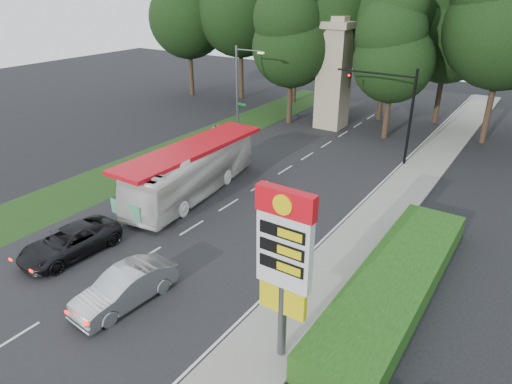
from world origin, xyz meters
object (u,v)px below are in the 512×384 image
Objects in this scene: streetlight_signs at (239,89)px; gas_station_pylon at (284,255)px; transit_bus at (193,170)px; traffic_signal_mast at (395,102)px; suv_charcoal at (70,242)px; sedan_silver at (125,288)px; monument at (334,73)px.

gas_station_pylon is at bearing -51.04° from streetlight_signs.
traffic_signal_mast is at bearing 48.04° from transit_bus.
traffic_signal_mast is 24.08m from suv_charcoal.
gas_station_pylon is 1.32× the size of suv_charcoal.
streetlight_signs reaches higher than sedan_silver.
sedan_silver reaches higher than suv_charcoal.
monument is (-11.20, 28.01, 0.66)m from gas_station_pylon.
transit_bus is 11.47m from sedan_silver.
monument is at bearing 90.40° from suv_charcoal.
streetlight_signs is 0.69× the size of transit_bus.
transit_bus is at bearing 90.93° from suv_charcoal.
transit_bus is (-0.99, -18.81, -3.48)m from monument.
traffic_signal_mast is 9.76m from monument.
traffic_signal_mast is 23.71m from sedan_silver.
suv_charcoal is (-12.55, 0.03, -3.73)m from gas_station_pylon.
suv_charcoal is (3.64, -19.98, -3.72)m from streetlight_signs.
sedan_silver is (8.99, -21.11, -3.65)m from streetlight_signs.
gas_station_pylon is 1.43× the size of sedan_silver.
monument is 1.94× the size of suv_charcoal.
transit_bus is 9.22m from suv_charcoal.
streetlight_signs is (-16.19, 20.01, -0.01)m from gas_station_pylon.
streetlight_signs is at bearing 103.48° from suv_charcoal.
monument reaches higher than sedan_silver.
monument reaches higher than traffic_signal_mast.
suv_charcoal is (-1.35, -27.98, -4.39)m from monument.
gas_station_pylon is 0.95× the size of traffic_signal_mast.
streetlight_signs is 1.55× the size of suv_charcoal.
transit_bus is 2.44× the size of sedan_silver.
suv_charcoal is at bearing -112.33° from traffic_signal_mast.
monument is at bearing 102.57° from sedan_silver.
transit_bus is (-8.67, -12.81, -3.05)m from traffic_signal_mast.
sedan_silver is at bearing -8.70° from suv_charcoal.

